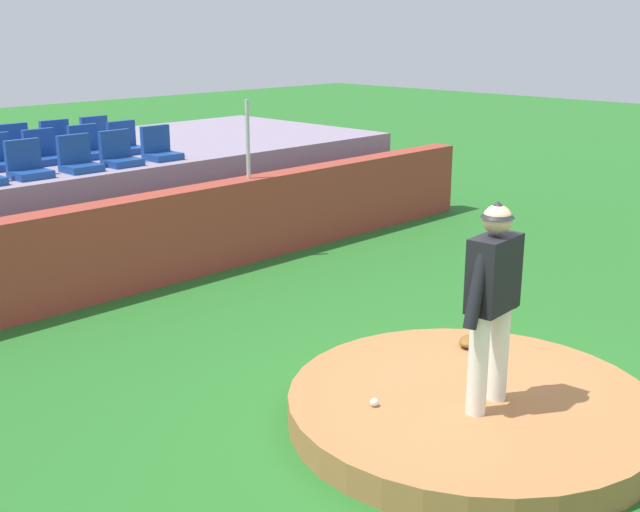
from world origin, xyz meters
TOP-DOWN VIEW (x-y plane):
  - ground_plane at (0.00, 0.00)m, footprint 60.00×60.00m
  - pitchers_mound at (0.00, 0.00)m, footprint 3.25×3.25m
  - pitcher at (-0.08, -0.20)m, footprint 0.82×0.30m
  - baseball at (-0.77, 0.47)m, footprint 0.07×0.07m
  - fielding_glove at (0.93, 0.66)m, footprint 0.34×0.26m
  - brick_barrier at (0.00, 5.38)m, footprint 13.74×0.40m
  - fence_post_right at (2.05, 5.38)m, footprint 0.06×0.06m
  - bleacher_platform at (0.00, 8.30)m, footprint 12.38×4.35m
  - stadium_chair_1 at (-0.71, 6.67)m, footprint 0.48×0.44m
  - stadium_chair_2 at (0.02, 6.63)m, footprint 0.48×0.44m
  - stadium_chair_3 at (0.68, 6.64)m, footprint 0.48×0.44m
  - stadium_chair_4 at (1.40, 6.67)m, footprint 0.48×0.44m
  - stadium_chair_7 at (-0.03, 7.56)m, footprint 0.48×0.44m
  - stadium_chair_8 at (0.70, 7.57)m, footprint 0.48×0.44m
  - stadium_chair_9 at (1.37, 7.57)m, footprint 0.48×0.44m
  - stadium_chair_12 at (-0.01, 8.45)m, footprint 0.48×0.44m
  - stadium_chair_13 at (0.69, 8.44)m, footprint 0.48×0.44m
  - stadium_chair_14 at (1.41, 8.46)m, footprint 0.48×0.44m

SIDE VIEW (x-z plane):
  - ground_plane at x=0.00m, z-range 0.00..0.00m
  - pitchers_mound at x=0.00m, z-range 0.00..0.27m
  - baseball at x=-0.77m, z-range 0.27..0.34m
  - fielding_glove at x=0.93m, z-range 0.27..0.38m
  - brick_barrier at x=0.00m, z-range 0.00..1.23m
  - bleacher_platform at x=0.00m, z-range 0.00..1.44m
  - pitcher at x=-0.08m, z-range 0.41..2.21m
  - stadium_chair_1 at x=-0.71m, z-range 1.35..1.85m
  - stadium_chair_2 at x=0.02m, z-range 1.35..1.85m
  - stadium_chair_3 at x=0.68m, z-range 1.35..1.85m
  - stadium_chair_4 at x=1.40m, z-range 1.35..1.85m
  - stadium_chair_7 at x=-0.03m, z-range 1.35..1.85m
  - stadium_chair_8 at x=0.70m, z-range 1.35..1.85m
  - stadium_chair_9 at x=1.37m, z-range 1.35..1.85m
  - stadium_chair_12 at x=-0.01m, z-range 1.35..1.85m
  - stadium_chair_13 at x=0.69m, z-range 1.35..1.85m
  - stadium_chair_14 at x=1.41m, z-range 1.35..1.85m
  - fence_post_right at x=2.05m, z-range 1.23..2.38m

